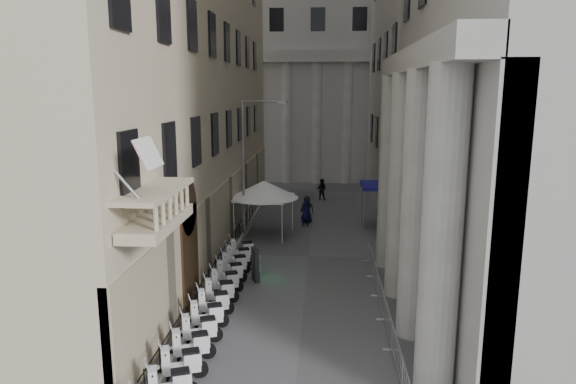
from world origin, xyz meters
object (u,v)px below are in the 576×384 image
object	(u,v)px
street_lamp	(249,158)
info_kiosk	(256,264)
pedestrian_a	(305,214)
pedestrian_b	(322,189)
security_tent	(261,189)

from	to	relation	value
street_lamp	info_kiosk	world-z (taller)	street_lamp
pedestrian_a	info_kiosk	bearing A→B (deg)	70.78
info_kiosk	pedestrian_a	xyz separation A→B (m)	(2.03, 10.57, 0.06)
street_lamp	pedestrian_b	distance (m)	13.80
street_lamp	pedestrian_b	xyz separation A→B (m)	(4.45, 12.34, -4.28)
pedestrian_a	pedestrian_b	distance (m)	9.05
street_lamp	pedestrian_a	world-z (taller)	street_lamp
street_lamp	security_tent	bearing A→B (deg)	70.78
info_kiosk	pedestrian_b	size ratio (longest dim) A/B	0.90
info_kiosk	pedestrian_b	world-z (taller)	pedestrian_b
security_tent	pedestrian_b	world-z (taller)	security_tent
pedestrian_a	pedestrian_b	bearing A→B (deg)	-105.13
street_lamp	info_kiosk	xyz separation A→B (m)	(1.35, -7.21, -4.36)
security_tent	info_kiosk	distance (m)	8.77
info_kiosk	pedestrian_a	distance (m)	10.76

